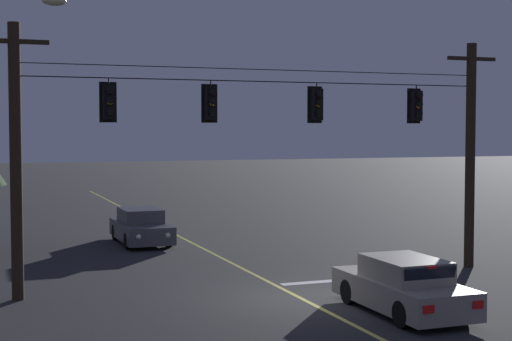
{
  "coord_description": "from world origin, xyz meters",
  "views": [
    {
      "loc": [
        -8.32,
        -18.84,
        4.55
      ],
      "look_at": [
        0.0,
        3.52,
        3.28
      ],
      "focal_mm": 54.23,
      "sensor_mm": 36.0,
      "label": 1
    }
  ],
  "objects_px": {
    "traffic_light_leftmost": "(109,102)",
    "traffic_light_centre": "(317,104)",
    "car_oncoming_lead": "(141,227)",
    "traffic_light_right_inner": "(416,106)",
    "traffic_light_left_inner": "(211,103)",
    "car_waiting_near_lane": "(403,287)"
  },
  "relations": [
    {
      "from": "traffic_light_leftmost",
      "to": "traffic_light_centre",
      "type": "relative_size",
      "value": 1.0
    },
    {
      "from": "traffic_light_centre",
      "to": "car_oncoming_lead",
      "type": "height_order",
      "value": "traffic_light_centre"
    },
    {
      "from": "car_oncoming_lead",
      "to": "traffic_light_leftmost",
      "type": "bearing_deg",
      "value": -106.99
    },
    {
      "from": "traffic_light_right_inner",
      "to": "car_oncoming_lead",
      "type": "xyz_separation_m",
      "value": [
        -7.01,
        9.04,
        -4.66
      ]
    },
    {
      "from": "traffic_light_left_inner",
      "to": "car_waiting_near_lane",
      "type": "distance_m",
      "value": 7.57
    },
    {
      "from": "traffic_light_left_inner",
      "to": "traffic_light_right_inner",
      "type": "height_order",
      "value": "same"
    },
    {
      "from": "traffic_light_centre",
      "to": "traffic_light_right_inner",
      "type": "relative_size",
      "value": 1.0
    },
    {
      "from": "car_waiting_near_lane",
      "to": "traffic_light_right_inner",
      "type": "bearing_deg",
      "value": 55.22
    },
    {
      "from": "traffic_light_leftmost",
      "to": "car_waiting_near_lane",
      "type": "relative_size",
      "value": 0.28
    },
    {
      "from": "car_waiting_near_lane",
      "to": "traffic_light_leftmost",
      "type": "bearing_deg",
      "value": 142.95
    },
    {
      "from": "traffic_light_leftmost",
      "to": "traffic_light_left_inner",
      "type": "height_order",
      "value": "same"
    },
    {
      "from": "traffic_light_centre",
      "to": "car_oncoming_lead",
      "type": "distance_m",
      "value": 10.76
    },
    {
      "from": "car_waiting_near_lane",
      "to": "car_oncoming_lead",
      "type": "height_order",
      "value": "same"
    },
    {
      "from": "traffic_light_centre",
      "to": "car_waiting_near_lane",
      "type": "height_order",
      "value": "traffic_light_centre"
    },
    {
      "from": "traffic_light_leftmost",
      "to": "traffic_light_right_inner",
      "type": "height_order",
      "value": "same"
    },
    {
      "from": "traffic_light_leftmost",
      "to": "car_waiting_near_lane",
      "type": "xyz_separation_m",
      "value": [
        6.41,
        -4.84,
        -4.66
      ]
    },
    {
      "from": "traffic_light_leftmost",
      "to": "traffic_light_left_inner",
      "type": "xyz_separation_m",
      "value": [
        2.93,
        0.0,
        0.0
      ]
    },
    {
      "from": "traffic_light_leftmost",
      "to": "traffic_light_left_inner",
      "type": "relative_size",
      "value": 1.0
    },
    {
      "from": "traffic_light_left_inner",
      "to": "car_oncoming_lead",
      "type": "relative_size",
      "value": 0.28
    },
    {
      "from": "traffic_light_leftmost",
      "to": "traffic_light_left_inner",
      "type": "bearing_deg",
      "value": 0.0
    },
    {
      "from": "traffic_light_leftmost",
      "to": "car_oncoming_lead",
      "type": "bearing_deg",
      "value": 73.01
    },
    {
      "from": "traffic_light_leftmost",
      "to": "traffic_light_left_inner",
      "type": "distance_m",
      "value": 2.93
    }
  ]
}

